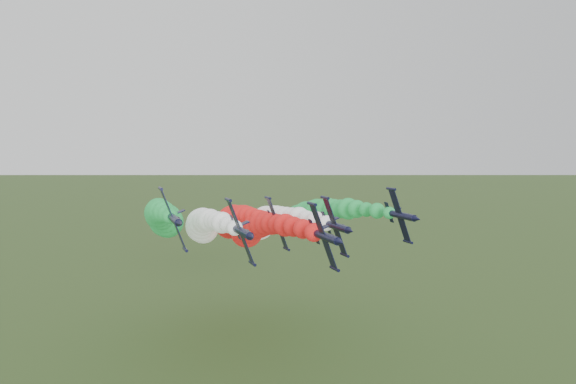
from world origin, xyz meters
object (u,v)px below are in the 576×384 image
at_px(jet_inner_left, 204,225).
at_px(jet_outer_right, 310,215).
at_px(jet_trail, 232,221).
at_px(jet_outer_left, 163,218).
at_px(jet_inner_right, 265,222).
at_px(jet_lead, 253,228).

bearing_deg(jet_inner_left, jet_outer_right, 13.78).
bearing_deg(jet_trail, jet_outer_left, -150.97).
xyz_separation_m(jet_inner_right, jet_outer_left, (-26.33, 3.63, 1.96)).
xyz_separation_m(jet_lead, jet_trail, (1.16, 25.61, -1.49)).
xyz_separation_m(jet_inner_left, jet_trail, (12.15, 19.06, -1.85)).
relative_size(jet_inner_right, jet_trail, 1.00).
height_order(jet_lead, jet_inner_left, jet_inner_left).
relative_size(jet_lead, jet_inner_left, 1.00).
relative_size(jet_lead, jet_inner_right, 1.00).
bearing_deg(jet_lead, jet_outer_left, 145.12).
bearing_deg(jet_outer_left, jet_inner_left, -39.39).
bearing_deg(jet_lead, jet_trail, 87.41).
bearing_deg(jet_inner_right, jet_trail, 108.84).
bearing_deg(jet_trail, jet_inner_left, -122.51).
xyz_separation_m(jet_inner_left, jet_inner_right, (17.38, 3.72, -0.58)).
bearing_deg(jet_inner_right, jet_inner_left, -167.91).
distance_m(jet_inner_right, jet_outer_left, 26.65).
bearing_deg(jet_inner_left, jet_lead, -30.79).
xyz_separation_m(jet_lead, jet_outer_left, (-19.94, 13.90, 1.74)).
height_order(jet_outer_right, jet_trail, jet_outer_right).
height_order(jet_outer_left, jet_outer_right, jet_outer_left).
xyz_separation_m(jet_lead, jet_inner_left, (-10.99, 6.55, 0.36)).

